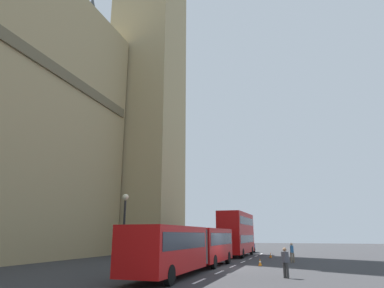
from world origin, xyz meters
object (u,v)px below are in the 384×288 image
(articulated_bus, at_px, (191,245))
(sedan_lead, at_px, (247,246))
(pedestrian_by_kerb, at_px, (292,252))
(traffic_cone_middle, at_px, (271,255))
(street_lamp, at_px, (124,225))
(double_decker_bus, at_px, (237,232))
(pedestrian_near_cones, at_px, (285,262))
(clock_tower, at_px, (151,12))
(traffic_cone_west, at_px, (260,262))

(articulated_bus, relative_size, sedan_lead, 3.76)
(pedestrian_by_kerb, bearing_deg, traffic_cone_middle, 23.38)
(traffic_cone_middle, bearing_deg, street_lamp, 153.98)
(double_decker_bus, xyz_separation_m, pedestrian_near_cones, (-19.15, -6.41, -1.80))
(double_decker_bus, distance_m, pedestrian_near_cones, 20.27)
(clock_tower, distance_m, traffic_cone_west, 45.00)
(traffic_cone_middle, relative_size, pedestrian_near_cones, 0.34)
(traffic_cone_west, distance_m, pedestrian_by_kerb, 5.13)
(clock_tower, relative_size, double_decker_bus, 7.06)
(double_decker_bus, distance_m, traffic_cone_west, 12.70)
(clock_tower, xyz_separation_m, traffic_cone_middle, (-5.17, -17.88, -38.25))
(sedan_lead, distance_m, traffic_cone_west, 20.71)
(clock_tower, height_order, pedestrian_near_cones, clock_tower)
(articulated_bus, height_order, sedan_lead, articulated_bus)
(double_decker_bus, height_order, traffic_cone_west, double_decker_bus)
(traffic_cone_west, bearing_deg, traffic_cone_middle, 0.74)
(pedestrian_near_cones, height_order, pedestrian_by_kerb, same)
(clock_tower, height_order, traffic_cone_west, clock_tower)
(traffic_cone_middle, xyz_separation_m, street_lamp, (-17.19, 8.39, 2.77))
(double_decker_bus, height_order, pedestrian_near_cones, double_decker_bus)
(sedan_lead, xyz_separation_m, pedestrian_near_cones, (-27.59, -6.69, -0.00))
(street_lamp, bearing_deg, sedan_lead, -8.83)
(articulated_bus, height_order, traffic_cone_middle, articulated_bus)
(articulated_bus, relative_size, pedestrian_near_cones, 9.79)
(clock_tower, bearing_deg, double_decker_bus, -104.50)
(pedestrian_by_kerb, bearing_deg, street_lamp, 136.52)
(articulated_bus, bearing_deg, pedestrian_near_cones, -105.65)
(traffic_cone_middle, bearing_deg, traffic_cone_west, -179.26)
(articulated_bus, relative_size, traffic_cone_west, 28.52)
(clock_tower, bearing_deg, street_lamp, -157.01)
(clock_tower, xyz_separation_m, pedestrian_near_cones, (-22.76, -20.40, -37.62))
(double_decker_bus, height_order, traffic_cone_middle, double_decker_bus)
(sedan_lead, relative_size, street_lamp, 0.83)
(double_decker_bus, relative_size, traffic_cone_west, 17.83)
(double_decker_bus, distance_m, street_lamp, 19.28)
(clock_tower, relative_size, pedestrian_by_kerb, 43.19)
(sedan_lead, height_order, pedestrian_near_cones, sedan_lead)
(traffic_cone_middle, bearing_deg, clock_tower, 73.88)
(traffic_cone_middle, height_order, pedestrian_near_cones, pedestrian_near_cones)
(traffic_cone_west, xyz_separation_m, pedestrian_by_kerb, (4.52, -2.34, 0.63))
(sedan_lead, xyz_separation_m, pedestrian_by_kerb, (-15.72, -6.65, -0.00))
(sedan_lead, bearing_deg, articulated_bus, -179.37)
(articulated_bus, distance_m, sedan_lead, 25.81)
(street_lamp, bearing_deg, traffic_cone_middle, -26.02)
(clock_tower, height_order, street_lamp, clock_tower)
(clock_tower, distance_m, street_lamp, 43.00)
(street_lamp, bearing_deg, clock_tower, 22.99)
(double_decker_bus, relative_size, sedan_lead, 2.35)
(traffic_cone_west, relative_size, street_lamp, 0.11)
(double_decker_bus, xyz_separation_m, traffic_cone_west, (-11.80, -4.02, -2.43))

